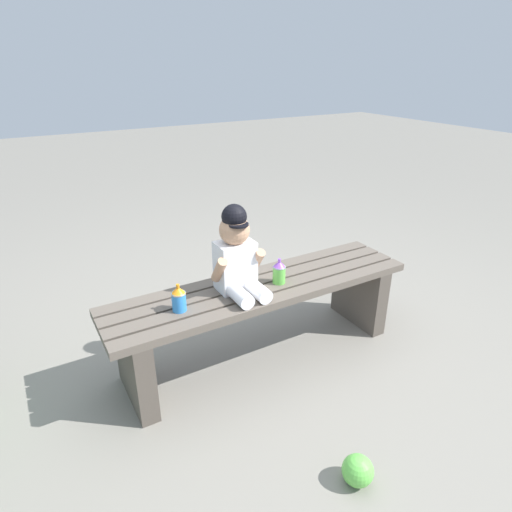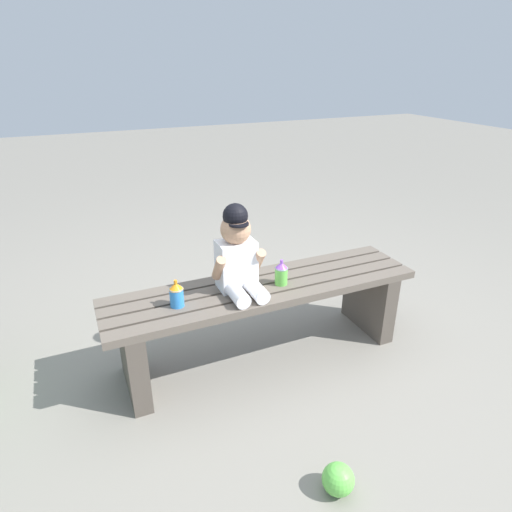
{
  "view_description": "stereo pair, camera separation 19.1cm",
  "coord_description": "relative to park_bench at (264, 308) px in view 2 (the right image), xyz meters",
  "views": [
    {
      "loc": [
        -0.94,
        -1.56,
        1.37
      ],
      "look_at": [
        -0.06,
        -0.05,
        0.58
      ],
      "focal_mm": 30.67,
      "sensor_mm": 36.0,
      "label": 1
    },
    {
      "loc": [
        -0.77,
        -1.65,
        1.37
      ],
      "look_at": [
        -0.06,
        -0.05,
        0.58
      ],
      "focal_mm": 30.67,
      "sensor_mm": 36.0,
      "label": 2
    }
  ],
  "objects": [
    {
      "name": "ground_plane",
      "position": [
        0.0,
        0.0,
        -0.27
      ],
      "size": [
        16.0,
        16.0,
        0.0
      ],
      "primitive_type": "plane",
      "color": "gray"
    },
    {
      "name": "park_bench",
      "position": [
        0.0,
        0.0,
        0.0
      ],
      "size": [
        1.5,
        0.36,
        0.4
      ],
      "color": "#60564C",
      "rests_on": "ground_plane"
    },
    {
      "name": "child_figure",
      "position": [
        -0.13,
        0.01,
        0.31
      ],
      "size": [
        0.23,
        0.27,
        0.4
      ],
      "color": "white",
      "rests_on": "park_bench"
    },
    {
      "name": "sippy_cup_left",
      "position": [
        -0.42,
        -0.03,
        0.19
      ],
      "size": [
        0.06,
        0.06,
        0.12
      ],
      "color": "#338CE5",
      "rests_on": "park_bench"
    },
    {
      "name": "sippy_cup_right",
      "position": [
        0.08,
        -0.03,
        0.19
      ],
      "size": [
        0.06,
        0.06,
        0.12
      ],
      "color": "#66CC4C",
      "rests_on": "park_bench"
    },
    {
      "name": "toy_ball",
      "position": [
        -0.09,
        -0.8,
        -0.22
      ],
      "size": [
        0.11,
        0.11,
        0.11
      ],
      "primitive_type": "sphere",
      "color": "#66CC4C",
      "rests_on": "ground_plane"
    }
  ]
}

